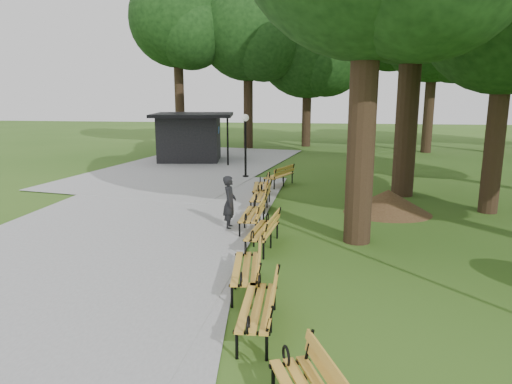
# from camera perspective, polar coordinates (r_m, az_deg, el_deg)

# --- Properties ---
(ground) EXTENTS (100.00, 100.00, 0.00)m
(ground) POSITION_cam_1_polar(r_m,az_deg,el_deg) (10.72, -1.41, -8.94)
(ground) COLOR #2F5618
(ground) RESTS_ON ground
(path) EXTENTS (12.00, 38.00, 0.06)m
(path) POSITION_cam_1_polar(r_m,az_deg,el_deg) (14.54, -15.31, -3.56)
(path) COLOR gray
(path) RESTS_ON ground
(person) EXTENTS (0.40, 0.58, 1.54)m
(person) POSITION_cam_1_polar(r_m,az_deg,el_deg) (13.30, -3.24, -1.29)
(person) COLOR black
(person) RESTS_ON ground
(kiosk) EXTENTS (4.78, 4.30, 2.70)m
(kiosk) POSITION_cam_1_polar(r_m,az_deg,el_deg) (26.75, -8.11, 6.63)
(kiosk) COLOR black
(kiosk) RESTS_ON ground
(lamp_post) EXTENTS (0.32, 0.32, 2.88)m
(lamp_post) POSITION_cam_1_polar(r_m,az_deg,el_deg) (21.15, -1.30, 7.35)
(lamp_post) COLOR black
(lamp_post) RESTS_ON ground
(dirt_mound) EXTENTS (2.35, 2.35, 0.78)m
(dirt_mound) POSITION_cam_1_polar(r_m,az_deg,el_deg) (15.63, 15.79, -1.14)
(dirt_mound) COLOR #47301C
(dirt_mound) RESTS_ON ground
(bench_1) EXTENTS (0.69, 1.92, 0.88)m
(bench_1) POSITION_cam_1_polar(r_m,az_deg,el_deg) (7.78, 0.18, -13.86)
(bench_1) COLOR gold
(bench_1) RESTS_ON ground
(bench_2) EXTENTS (0.83, 1.96, 0.88)m
(bench_2) POSITION_cam_1_polar(r_m,az_deg,el_deg) (9.33, -1.21, -9.31)
(bench_2) COLOR gold
(bench_2) RESTS_ON ground
(bench_3) EXTENTS (0.84, 1.96, 0.88)m
(bench_3) POSITION_cam_1_polar(r_m,az_deg,el_deg) (11.74, 0.77, -4.76)
(bench_3) COLOR gold
(bench_3) RESTS_ON ground
(bench_4) EXTENTS (0.66, 1.91, 0.88)m
(bench_4) POSITION_cam_1_polar(r_m,az_deg,el_deg) (13.27, -0.47, -2.77)
(bench_4) COLOR gold
(bench_4) RESTS_ON ground
(bench_5) EXTENTS (0.66, 1.91, 0.88)m
(bench_5) POSITION_cam_1_polar(r_m,az_deg,el_deg) (15.63, 0.56, -0.49)
(bench_5) COLOR gold
(bench_5) RESTS_ON ground
(bench_6) EXTENTS (0.79, 1.95, 0.88)m
(bench_6) POSITION_cam_1_polar(r_m,az_deg,el_deg) (17.11, 0.57, 0.62)
(bench_6) COLOR gold
(bench_6) RESTS_ON ground
(bench_7) EXTENTS (1.33, 2.00, 0.88)m
(bench_7) POSITION_cam_1_polar(r_m,az_deg,el_deg) (19.45, 2.81, 2.00)
(bench_7) COLOR gold
(bench_7) RESTS_ON ground
(lawn_tree_1) EXTENTS (5.32, 5.32, 9.07)m
(lawn_tree_1) POSITION_cam_1_polar(r_m,az_deg,el_deg) (16.81, 28.53, 19.33)
(lawn_tree_1) COLOR black
(lawn_tree_1) RESTS_ON ground
(tree_backdrop) EXTENTS (35.93, 10.30, 16.13)m
(tree_backdrop) POSITION_cam_1_polar(r_m,az_deg,el_deg) (33.53, 16.63, 18.86)
(tree_backdrop) COLOR black
(tree_backdrop) RESTS_ON ground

